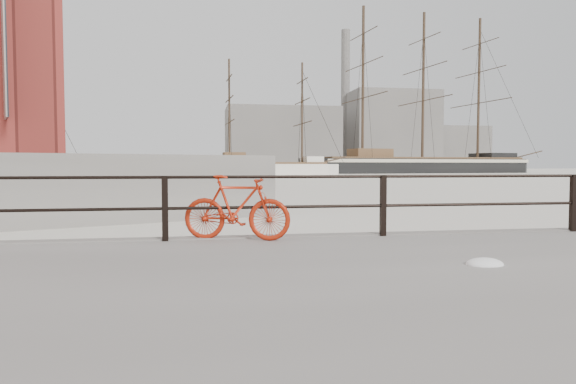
{
  "coord_description": "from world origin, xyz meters",
  "views": [
    {
      "loc": [
        -2.93,
        -8.18,
        1.51
      ],
      "look_at": [
        -1.31,
        1.5,
        1.0
      ],
      "focal_mm": 32.0,
      "sensor_mm": 36.0,
      "label": 1
    }
  ],
  "objects": [
    {
      "name": "promenade",
      "position": [
        0.0,
        -4.0,
        0.17
      ],
      "size": [
        36.0,
        8.0,
        0.35
      ],
      "primitive_type": "cube",
      "color": "gray",
      "rests_on": "ground"
    },
    {
      "name": "industrial_mid",
      "position": [
        55.0,
        145.0,
        12.0
      ],
      "size": [
        26.0,
        20.0,
        24.0
      ],
      "primitive_type": "cube",
      "color": "gray",
      "rests_on": "ground"
    },
    {
      "name": "industrial_west",
      "position": [
        20.0,
        140.0,
        9.0
      ],
      "size": [
        32.0,
        18.0,
        18.0
      ],
      "primitive_type": "cube",
      "color": "gray",
      "rests_on": "ground"
    },
    {
      "name": "schooner_mid",
      "position": [
        7.04,
        71.76,
        0.0
      ],
      "size": [
        26.23,
        12.67,
        18.64
      ],
      "primitive_type": null,
      "rotation": [
        0.0,
        0.0,
        0.08
      ],
      "color": "white",
      "rests_on": "ground"
    },
    {
      "name": "bicycle",
      "position": [
        -2.41,
        -0.25,
        0.86
      ],
      "size": [
        1.67,
        0.77,
        1.01
      ],
      "primitive_type": "imported",
      "rotation": [
        0.0,
        0.0,
        -0.32
      ],
      "color": "#A9200B",
      "rests_on": "promenade"
    },
    {
      "name": "industrial_east",
      "position": [
        78.0,
        150.0,
        7.0
      ],
      "size": [
        20.0,
        16.0,
        14.0
      ],
      "primitive_type": "cube",
      "color": "gray",
      "rests_on": "ground"
    },
    {
      "name": "guardrail",
      "position": [
        0.0,
        -0.15,
        0.85
      ],
      "size": [
        28.0,
        0.1,
        1.0
      ],
      "primitive_type": null,
      "color": "black",
      "rests_on": "promenade"
    },
    {
      "name": "ground",
      "position": [
        0.0,
        0.0,
        0.0
      ],
      "size": [
        400.0,
        400.0,
        0.0
      ],
      "primitive_type": "plane",
      "color": "white",
      "rests_on": "ground"
    },
    {
      "name": "barque_black",
      "position": [
        38.87,
        84.91,
        0.0
      ],
      "size": [
        58.05,
        26.42,
        31.94
      ],
      "primitive_type": null,
      "rotation": [
        0.0,
        0.0,
        0.15
      ],
      "color": "black",
      "rests_on": "ground"
    },
    {
      "name": "smokestack",
      "position": [
        42.0,
        150.0,
        22.0
      ],
      "size": [
        2.8,
        2.8,
        44.0
      ],
      "primitive_type": "cylinder",
      "color": "gray",
      "rests_on": "ground"
    }
  ]
}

